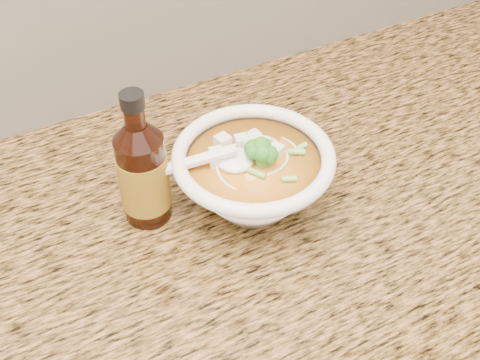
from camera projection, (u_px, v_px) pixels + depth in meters
name	position (u px, v px, depth m)	size (l,w,h in m)	color
counter_slab	(26.00, 298.00, 0.76)	(4.00, 0.68, 0.04)	olive
soup_bowl	(253.00, 178.00, 0.81)	(0.24, 0.22, 0.12)	white
hot_sauce_bottle	(143.00, 173.00, 0.78)	(0.08, 0.08, 0.20)	black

